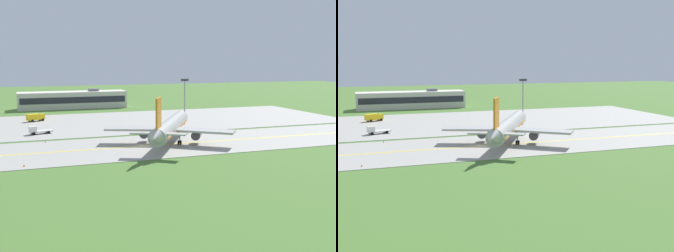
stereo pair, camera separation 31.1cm
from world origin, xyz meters
TOP-DOWN VIEW (x-y plane):
  - ground_plane at (0.00, 0.00)m, footprint 500.00×500.00m
  - taxiway_strip at (0.00, 0.00)m, footprint 240.00×28.00m
  - apron_pad at (10.00, 42.00)m, footprint 140.00×52.00m
  - taxiway_centreline at (0.00, 0.00)m, footprint 220.00×0.60m
  - airplane_lead at (7.46, 1.61)m, footprint 30.04×36.12m
  - service_truck_baggage at (-22.82, 52.45)m, footprint 6.30×4.42m
  - service_truck_fuel at (-23.43, 25.74)m, footprint 6.71×3.57m
  - terminal_building at (-5.91, 88.96)m, footprint 45.19×10.65m
  - apron_light_mast at (22.06, 29.03)m, footprint 2.40×0.50m
  - traffic_cone_near_edge at (-22.06, 12.33)m, footprint 0.44×0.44m
  - traffic_cone_mid_edge at (-27.54, -11.59)m, footprint 0.44×0.44m

SIDE VIEW (x-z plane):
  - ground_plane at x=0.00m, z-range 0.00..0.00m
  - taxiway_strip at x=0.00m, z-range 0.00..0.10m
  - apron_pad at x=10.00m, z-range 0.00..0.10m
  - taxiway_centreline at x=0.00m, z-range 0.10..0.11m
  - traffic_cone_near_edge at x=-22.06m, z-range 0.00..0.60m
  - traffic_cone_mid_edge at x=-27.54m, z-range 0.00..0.60m
  - service_truck_fuel at x=-23.43m, z-range -0.11..2.48m
  - service_truck_baggage at x=-22.82m, z-range 0.23..2.83m
  - terminal_building at x=-5.91m, z-range -0.58..7.78m
  - airplane_lead at x=7.46m, z-range -2.22..10.48m
  - apron_light_mast at x=22.06m, z-range 1.98..16.68m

